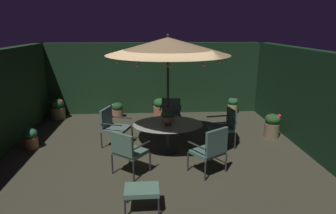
# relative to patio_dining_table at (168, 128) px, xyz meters

# --- Properties ---
(ground_plane) EXTENTS (7.94, 7.74, 0.02)m
(ground_plane) POSITION_rel_patio_dining_table_xyz_m (-0.29, -0.23, -0.62)
(ground_plane) COLOR #424030
(hedge_backdrop_rear) EXTENTS (7.94, 0.30, 2.47)m
(hedge_backdrop_rear) POSITION_rel_patio_dining_table_xyz_m (-0.29, 3.48, 0.63)
(hedge_backdrop_rear) COLOR #1A351D
(hedge_backdrop_rear) RESTS_ON ground_plane
(hedge_backdrop_right) EXTENTS (0.30, 7.74, 2.47)m
(hedge_backdrop_right) POSITION_rel_patio_dining_table_xyz_m (3.53, -0.23, 0.63)
(hedge_backdrop_right) COLOR #14311B
(hedge_backdrop_right) RESTS_ON ground_plane
(patio_dining_table) EXTENTS (1.71, 1.37, 0.71)m
(patio_dining_table) POSITION_rel_patio_dining_table_xyz_m (0.00, 0.00, 0.00)
(patio_dining_table) COLOR #2E3034
(patio_dining_table) RESTS_ON ground_plane
(patio_umbrella) EXTENTS (2.87, 2.87, 2.85)m
(patio_umbrella) POSITION_rel_patio_dining_table_xyz_m (-0.00, 0.00, 1.97)
(patio_umbrella) COLOR #2F2C2B
(patio_umbrella) RESTS_ON ground_plane
(centerpiece_planter) EXTENTS (0.33, 0.33, 0.42)m
(centerpiece_planter) POSITION_rel_patio_dining_table_xyz_m (-0.01, -0.13, 0.34)
(centerpiece_planter) COLOR #7E664A
(centerpiece_planter) RESTS_ON patio_dining_table
(patio_chair_north) EXTENTS (0.84, 0.82, 1.02)m
(patio_chair_north) POSITION_rel_patio_dining_table_xyz_m (0.83, -1.24, -0.03)
(patio_chair_north) COLOR #2F2F30
(patio_chair_north) RESTS_ON ground_plane
(patio_chair_northeast) EXTENTS (0.71, 0.65, 0.98)m
(patio_chair_northeast) POSITION_rel_patio_dining_table_xyz_m (1.46, 0.22, -0.03)
(patio_chair_northeast) COLOR #2C2C31
(patio_chair_northeast) RESTS_ON ground_plane
(patio_chair_east) EXTENTS (0.67, 0.66, 0.94)m
(patio_chair_east) POSITION_rel_patio_dining_table_xyz_m (0.17, 1.46, -0.05)
(patio_chair_east) COLOR #2A3131
(patio_chair_east) RESTS_ON ground_plane
(patio_chair_southeast) EXTENTS (0.79, 0.80, 0.98)m
(patio_chair_southeast) POSITION_rel_patio_dining_table_xyz_m (-1.41, 0.48, -0.05)
(patio_chair_southeast) COLOR #292C2F
(patio_chair_southeast) RESTS_ON ground_plane
(patio_chair_south) EXTENTS (0.83, 0.83, 0.95)m
(patio_chair_south) POSITION_rel_patio_dining_table_xyz_m (-0.90, -1.17, -0.05)
(patio_chair_south) COLOR #282832
(patio_chair_south) RESTS_ON ground_plane
(ottoman_footrest) EXTENTS (0.59, 0.43, 0.40)m
(ottoman_footrest) POSITION_rel_patio_dining_table_xyz_m (-0.58, -2.42, -0.26)
(ottoman_footrest) COLOR #2C2A32
(ottoman_footrest) RESTS_ON ground_plane
(potted_plant_back_center) EXTENTS (0.47, 0.47, 0.62)m
(potted_plant_back_center) POSITION_rel_patio_dining_table_xyz_m (-0.09, 2.98, -0.30)
(potted_plant_back_center) COLOR #A26542
(potted_plant_back_center) RESTS_ON ground_plane
(potted_plant_right_near) EXTENTS (0.38, 0.38, 0.52)m
(potted_plant_right_near) POSITION_rel_patio_dining_table_xyz_m (-1.55, 2.88, -0.34)
(potted_plant_right_near) COLOR #9E6E51
(potted_plant_right_near) RESTS_ON ground_plane
(potted_plant_front_corner) EXTENTS (0.44, 0.42, 0.67)m
(potted_plant_front_corner) POSITION_rel_patio_dining_table_xyz_m (2.96, 0.77, -0.26)
(potted_plant_front_corner) COLOR #82694D
(potted_plant_front_corner) RESTS_ON ground_plane
(potted_plant_back_left) EXTENTS (0.34, 0.34, 0.53)m
(potted_plant_back_left) POSITION_rel_patio_dining_table_xyz_m (-3.46, 0.34, -0.34)
(potted_plant_back_left) COLOR #AA6A45
(potted_plant_back_left) RESTS_ON ground_plane
(potted_plant_left_near) EXTENTS (0.36, 0.36, 0.56)m
(potted_plant_left_near) POSITION_rel_patio_dining_table_xyz_m (2.49, 3.10, -0.31)
(potted_plant_left_near) COLOR tan
(potted_plant_left_near) RESTS_ON ground_plane
(potted_plant_right_far) EXTENTS (0.47, 0.47, 0.69)m
(potted_plant_right_far) POSITION_rel_patio_dining_table_xyz_m (-3.53, 2.83, -0.26)
(potted_plant_right_far) COLOR olive
(potted_plant_right_far) RESTS_ON ground_plane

